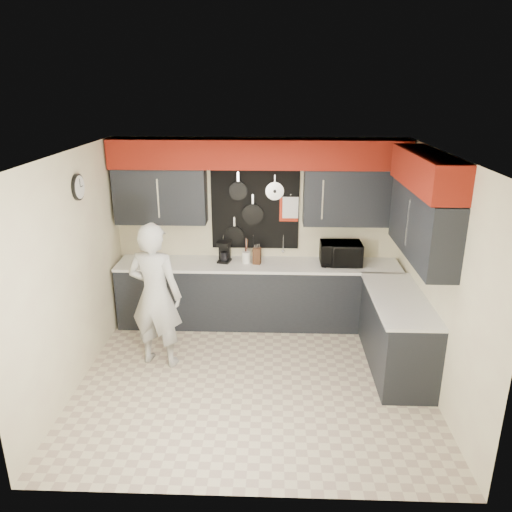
{
  "coord_description": "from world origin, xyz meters",
  "views": [
    {
      "loc": [
        0.21,
        -5.03,
        3.29
      ],
      "look_at": [
        0.01,
        0.5,
        1.36
      ],
      "focal_mm": 35.0,
      "sensor_mm": 36.0,
      "label": 1
    }
  ],
  "objects_px": {
    "knife_block": "(257,256)",
    "utensil_crock": "(246,257)",
    "person": "(155,296)",
    "microwave": "(341,253)",
    "coffee_maker": "(224,251)"
  },
  "relations": [
    {
      "from": "knife_block",
      "to": "utensil_crock",
      "type": "relative_size",
      "value": 1.46
    },
    {
      "from": "microwave",
      "to": "knife_block",
      "type": "bearing_deg",
      "value": -179.33
    },
    {
      "from": "coffee_maker",
      "to": "person",
      "type": "relative_size",
      "value": 0.16
    },
    {
      "from": "utensil_crock",
      "to": "person",
      "type": "xyz_separation_m",
      "value": [
        -1.02,
        -1.12,
        -0.1
      ]
    },
    {
      "from": "person",
      "to": "microwave",
      "type": "bearing_deg",
      "value": -141.9
    },
    {
      "from": "coffee_maker",
      "to": "person",
      "type": "distance_m",
      "value": 1.37
    },
    {
      "from": "microwave",
      "to": "utensil_crock",
      "type": "xyz_separation_m",
      "value": [
        -1.3,
        0.01,
        -0.08
      ]
    },
    {
      "from": "knife_block",
      "to": "utensil_crock",
      "type": "distance_m",
      "value": 0.16
    },
    {
      "from": "knife_block",
      "to": "utensil_crock",
      "type": "xyz_separation_m",
      "value": [
        -0.15,
        0.04,
        -0.04
      ]
    },
    {
      "from": "knife_block",
      "to": "utensil_crock",
      "type": "height_order",
      "value": "knife_block"
    },
    {
      "from": "person",
      "to": "knife_block",
      "type": "bearing_deg",
      "value": -124.69
    },
    {
      "from": "utensil_crock",
      "to": "knife_block",
      "type": "bearing_deg",
      "value": -13.72
    },
    {
      "from": "coffee_maker",
      "to": "knife_block",
      "type": "bearing_deg",
      "value": 2.72
    },
    {
      "from": "knife_block",
      "to": "person",
      "type": "distance_m",
      "value": 1.6
    },
    {
      "from": "microwave",
      "to": "utensil_crock",
      "type": "distance_m",
      "value": 1.3
    }
  ]
}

